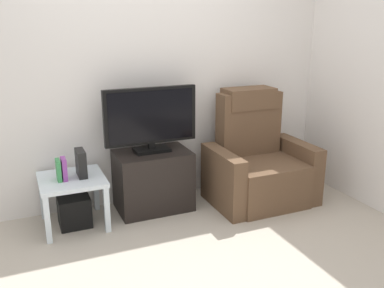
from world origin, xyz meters
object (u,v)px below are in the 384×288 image
side_table (72,185)px  subwoofer_box (74,211)px  book_leftmost (59,170)px  book_middle (64,169)px  tv_stand (153,180)px  recliner_armchair (258,163)px  game_console (81,163)px  television (151,118)px

side_table → subwoofer_box: (0.00, -0.00, -0.24)m
book_leftmost → book_middle: size_ratio=0.94×
side_table → tv_stand: bearing=4.1°
recliner_armchair → side_table: recliner_armchair is taller
game_console → side_table: bearing=-173.7°
side_table → book_leftmost: size_ratio=3.05×
tv_stand → subwoofer_box: 0.76m
tv_stand → book_middle: bearing=-174.8°
television → game_console: bearing=-174.6°
book_leftmost → subwoofer_box: bearing=11.3°
tv_stand → book_middle: (-0.80, -0.07, 0.25)m
book_leftmost → book_middle: 0.05m
side_table → book_leftmost: 0.19m
side_table → book_leftmost: (-0.10, -0.02, 0.16)m
tv_stand → side_table: size_ratio=1.26×
game_console → subwoofer_box: bearing=-173.7°
book_leftmost → game_console: game_console is taller
side_table → subwoofer_box: side_table is taller
subwoofer_box → tv_stand: bearing=4.1°
television → book_middle: size_ratio=4.55×
game_console → tv_stand: bearing=3.8°
book_leftmost → game_console: bearing=9.0°
television → side_table: size_ratio=1.58×
recliner_armchair → subwoofer_box: (-1.76, 0.14, -0.24)m
television → book_leftmost: (-0.84, -0.09, -0.34)m
tv_stand → television: (0.00, 0.02, 0.59)m
subwoofer_box → side_table: bearing=90.0°
television → subwoofer_box: television is taller
book_middle → game_console: (0.14, 0.03, 0.02)m
subwoofer_box → book_leftmost: 0.41m
subwoofer_box → recliner_armchair: bearing=-4.4°
tv_stand → game_console: 0.71m
television → game_console: (-0.65, -0.06, -0.32)m
recliner_armchair → game_console: 1.69m
television → game_console: 0.73m
tv_stand → game_console: game_console is taller
television → book_leftmost: television is taller
recliner_armchair → subwoofer_box: 1.78m
recliner_armchair → subwoofer_box: bearing=177.9°
tv_stand → recliner_armchair: recliner_armchair is taller
recliner_armchair → book_middle: 1.82m
tv_stand → side_table: bearing=-175.9°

